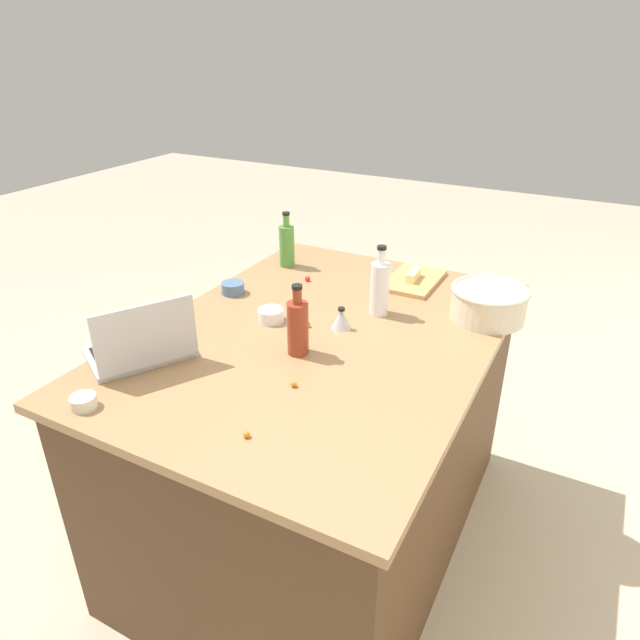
{
  "coord_description": "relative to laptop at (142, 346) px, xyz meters",
  "views": [
    {
      "loc": [
        1.5,
        0.8,
        1.81
      ],
      "look_at": [
        0.0,
        0.0,
        0.95
      ],
      "focal_mm": 31.91,
      "sensor_mm": 36.0,
      "label": 1
    }
  ],
  "objects": [
    {
      "name": "candy_0",
      "position": [
        -0.09,
        0.49,
        -0.04
      ],
      "size": [
        0.02,
        0.02,
        0.02
      ],
      "primitive_type": "sphere",
      "color": "orange",
      "rests_on": "island_counter"
    },
    {
      "name": "ground_plane",
      "position": [
        -0.41,
        0.4,
        -0.95
      ],
      "size": [
        12.0,
        12.0,
        0.0
      ],
      "primitive_type": "plane",
      "color": "#B7A88E"
    },
    {
      "name": "kitchen_timer",
      "position": [
        -0.48,
        0.45,
        -0.01
      ],
      "size": [
        0.07,
        0.07,
        0.08
      ],
      "color": "#B2B2B7",
      "rests_on": "island_counter"
    },
    {
      "name": "candy_1",
      "position": [
        -0.43,
        0.34,
        -0.04
      ],
      "size": [
        0.02,
        0.02,
        0.02
      ],
      "primitive_type": "sphere",
      "color": "red",
      "rests_on": "island_counter"
    },
    {
      "name": "mixing_bowl_large",
      "position": [
        -0.79,
        0.88,
        0.02
      ],
      "size": [
        0.27,
        0.27,
        0.12
      ],
      "color": "beige",
      "rests_on": "island_counter"
    },
    {
      "name": "bottle_vinegar",
      "position": [
        -0.65,
        0.52,
        0.06
      ],
      "size": [
        0.07,
        0.07,
        0.26
      ],
      "color": "white",
      "rests_on": "island_counter"
    },
    {
      "name": "bottle_olive",
      "position": [
        -0.9,
        -0.02,
        0.05
      ],
      "size": [
        0.07,
        0.07,
        0.24
      ],
      "color": "#4C8C38",
      "rests_on": "island_counter"
    },
    {
      "name": "candy_3",
      "position": [
        -0.79,
        0.15,
        -0.04
      ],
      "size": [
        0.02,
        0.02,
        0.02
      ],
      "primitive_type": "sphere",
      "color": "red",
      "rests_on": "island_counter"
    },
    {
      "name": "laptop",
      "position": [
        0.0,
        0.0,
        0.0
      ],
      "size": [
        0.38,
        0.35,
        0.22
      ],
      "color": "#B7B7BC",
      "rests_on": "island_counter"
    },
    {
      "name": "candy_2",
      "position": [
        0.17,
        0.5,
        -0.04
      ],
      "size": [
        0.02,
        0.02,
        0.02
      ],
      "primitive_type": "sphere",
      "color": "orange",
      "rests_on": "island_counter"
    },
    {
      "name": "ramekin_medium",
      "position": [
        0.27,
        0.04,
        -0.03
      ],
      "size": [
        0.07,
        0.07,
        0.04
      ],
      "primitive_type": "cylinder",
      "color": "beige",
      "rests_on": "island_counter"
    },
    {
      "name": "cutting_board",
      "position": [
        -0.98,
        0.54,
        -0.04
      ],
      "size": [
        0.3,
        0.19,
        0.02
      ],
      "primitive_type": "cube",
      "color": "tan",
      "rests_on": "island_counter"
    },
    {
      "name": "ramekin_wide",
      "position": [
        -0.54,
        -0.05,
        -0.02
      ],
      "size": [
        0.09,
        0.09,
        0.04
      ],
      "primitive_type": "cylinder",
      "color": "slate",
      "rests_on": "island_counter"
    },
    {
      "name": "ramekin_small",
      "position": [
        -0.41,
        0.21,
        -0.02
      ],
      "size": [
        0.09,
        0.09,
        0.05
      ],
      "primitive_type": "cylinder",
      "color": "white",
      "rests_on": "island_counter"
    },
    {
      "name": "butter_stick_left",
      "position": [
        -0.97,
        0.54,
        -0.01
      ],
      "size": [
        0.11,
        0.04,
        0.04
      ],
      "primitive_type": "cube",
      "rotation": [
        0.0,
        0.0,
        0.08
      ],
      "color": "#F4E58C",
      "rests_on": "cutting_board"
    },
    {
      "name": "bottle_soy",
      "position": [
        -0.26,
        0.41,
        0.05
      ],
      "size": [
        0.07,
        0.07,
        0.23
      ],
      "color": "maroon",
      "rests_on": "island_counter"
    },
    {
      "name": "island_counter",
      "position": [
        -0.41,
        0.4,
        -0.5
      ],
      "size": [
        1.52,
        1.11,
        0.9
      ],
      "color": "#4C331E",
      "rests_on": "ground"
    }
  ]
}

